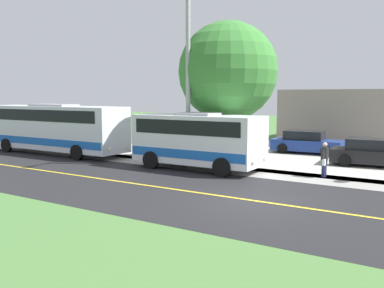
% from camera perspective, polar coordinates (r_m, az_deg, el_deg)
% --- Properties ---
extents(ground_plane, '(120.00, 120.00, 0.00)m').
position_cam_1_polar(ground_plane, '(15.27, 8.14, -7.61)').
color(ground_plane, '#477238').
extents(road_surface, '(8.00, 100.00, 0.01)m').
position_cam_1_polar(road_surface, '(15.27, 8.14, -7.60)').
color(road_surface, black).
rests_on(road_surface, ground).
extents(sidewalk, '(2.40, 100.00, 0.01)m').
position_cam_1_polar(sidewalk, '(20.03, 14.19, -4.32)').
color(sidewalk, gray).
rests_on(sidewalk, ground).
extents(road_centre_line, '(0.16, 100.00, 0.00)m').
position_cam_1_polar(road_centre_line, '(15.27, 8.14, -7.58)').
color(road_centre_line, gold).
rests_on(road_centre_line, ground).
extents(shuttle_bus_front, '(2.73, 6.72, 2.86)m').
position_cam_1_polar(shuttle_bus_front, '(21.27, 0.80, 0.80)').
color(shuttle_bus_front, white).
rests_on(shuttle_bus_front, ground).
extents(transit_bus_rear, '(2.68, 10.79, 3.17)m').
position_cam_1_polar(transit_bus_rear, '(28.30, -18.18, 2.26)').
color(transit_bus_rear, silver).
rests_on(transit_bus_rear, ground).
extents(pedestrian_with_bags, '(0.72, 0.34, 1.60)m').
position_cam_1_polar(pedestrian_with_bags, '(20.18, 17.55, -1.90)').
color(pedestrian_with_bags, '#1E2347').
rests_on(pedestrian_with_bags, ground).
extents(street_light_pole, '(1.97, 0.24, 8.78)m').
position_cam_1_polar(street_light_pole, '(21.94, -0.70, 9.42)').
color(street_light_pole, '#9E9EA3').
rests_on(street_light_pole, ground).
extents(parked_car_near, '(2.20, 4.49, 1.45)m').
position_cam_1_polar(parked_car_near, '(28.19, 15.27, 0.19)').
color(parked_car_near, navy).
rests_on(parked_car_near, ground).
extents(parked_car_far, '(2.26, 4.52, 1.45)m').
position_cam_1_polar(parked_car_far, '(24.20, 23.41, -1.16)').
color(parked_car_far, black).
rests_on(parked_car_far, ground).
extents(tree_curbside, '(5.48, 5.48, 7.79)m').
position_cam_1_polar(tree_curbside, '(23.59, 4.88, 9.77)').
color(tree_curbside, '#4C3826').
rests_on(tree_curbside, ground).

